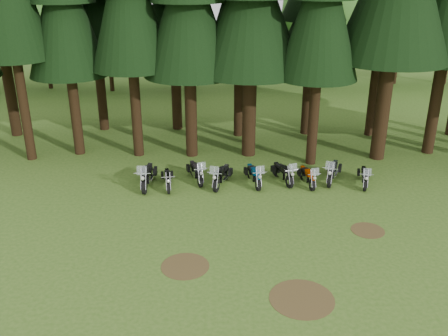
{
  "coord_description": "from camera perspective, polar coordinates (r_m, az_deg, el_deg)",
  "views": [
    {
      "loc": [
        -1.85,
        -17.61,
        10.44
      ],
      "look_at": [
        -1.43,
        5.0,
        1.0
      ],
      "focal_mm": 40.0,
      "sensor_mm": 36.0,
      "label": 1
    }
  ],
  "objects": [
    {
      "name": "dirt_patch_0",
      "position": [
        18.81,
        -4.47,
        -11.11
      ],
      "size": [
        1.8,
        1.8,
        0.01
      ],
      "primitive_type": "cylinder",
      "color": "#4C3D1E",
      "rests_on": "ground"
    },
    {
      "name": "motorcycle_5",
      "position": [
        25.4,
        6.76,
        -0.62
      ],
      "size": [
        0.95,
        2.2,
        1.4
      ],
      "rotation": [
        0.0,
        0.0,
        0.32
      ],
      "color": "black",
      "rests_on": "ground"
    },
    {
      "name": "pine_back_4",
      "position": [
        31.49,
        10.25,
        18.33
      ],
      "size": [
        4.94,
        4.94,
        13.78
      ],
      "color": "#301E10",
      "rests_on": "ground"
    },
    {
      "name": "dirt_patch_1",
      "position": [
        21.84,
        16.1,
        -6.86
      ],
      "size": [
        1.4,
        1.4,
        0.01
      ],
      "primitive_type": "cylinder",
      "color": "#4C3D1E",
      "rests_on": "ground"
    },
    {
      "name": "decid_6",
      "position": [
        47.93,
        20.07,
        15.08
      ],
      "size": [
        7.06,
        6.86,
        8.82
      ],
      "color": "#301E10",
      "rests_on": "ground"
    },
    {
      "name": "motorcycle_2",
      "position": [
        25.39,
        -3.2,
        -0.49
      ],
      "size": [
        0.91,
        2.23,
        1.42
      ],
      "rotation": [
        0.0,
        0.0,
        0.29
      ],
      "color": "black",
      "rests_on": "ground"
    },
    {
      "name": "decid_5",
      "position": [
        44.69,
        12.61,
        16.74
      ],
      "size": [
        8.45,
        8.21,
        10.56
      ],
      "color": "#301E10",
      "rests_on": "ground"
    },
    {
      "name": "motorcycle_7",
      "position": [
        25.89,
        12.29,
        -0.46
      ],
      "size": [
        1.14,
        2.32,
        1.5
      ],
      "rotation": [
        0.0,
        0.0,
        -0.37
      ],
      "color": "black",
      "rests_on": "ground"
    },
    {
      "name": "decid_2",
      "position": [
        43.59,
        -12.84,
        14.89
      ],
      "size": [
        6.72,
        6.53,
        8.4
      ],
      "color": "#301E10",
      "rests_on": "ground"
    },
    {
      "name": "motorcycle_4",
      "position": [
        25.01,
        3.45,
        -0.88
      ],
      "size": [
        0.71,
        2.24,
        1.41
      ],
      "rotation": [
        0.0,
        0.0,
        0.2
      ],
      "color": "black",
      "rests_on": "ground"
    },
    {
      "name": "motorcycle_3",
      "position": [
        24.83,
        -0.31,
        -0.97
      ],
      "size": [
        1.02,
        2.28,
        1.46
      ],
      "rotation": [
        0.0,
        0.0,
        -0.33
      ],
      "color": "black",
      "rests_on": "ground"
    },
    {
      "name": "decid_1",
      "position": [
        45.85,
        -19.76,
        15.63
      ],
      "size": [
        7.91,
        7.69,
        9.88
      ],
      "color": "#301E10",
      "rests_on": "ground"
    },
    {
      "name": "decid_4",
      "position": [
        44.48,
        3.49,
        14.77
      ],
      "size": [
        5.93,
        5.76,
        7.41
      ],
      "color": "#301E10",
      "rests_on": "ground"
    },
    {
      "name": "motorcycle_0",
      "position": [
        24.99,
        -8.77,
        -0.98
      ],
      "size": [
        0.49,
        2.52,
        1.59
      ],
      "rotation": [
        0.0,
        0.0,
        -0.05
      ],
      "color": "black",
      "rests_on": "ground"
    },
    {
      "name": "motorcycle_8",
      "position": [
        25.85,
        15.73,
        -1.01
      ],
      "size": [
        0.67,
        2.06,
        1.3
      ],
      "rotation": [
        0.0,
        0.0,
        -0.2
      ],
      "color": "black",
      "rests_on": "ground"
    },
    {
      "name": "dirt_patch_2",
      "position": [
        17.38,
        8.88,
        -14.55
      ],
      "size": [
        2.2,
        2.2,
        0.01
      ],
      "primitive_type": "cylinder",
      "color": "#4C3D1E",
      "rests_on": "ground"
    },
    {
      "name": "motorcycle_6",
      "position": [
        25.27,
        9.52,
        -1.0
      ],
      "size": [
        0.6,
        2.07,
        1.3
      ],
      "rotation": [
        0.0,
        0.0,
        0.17
      ],
      "color": "black",
      "rests_on": "ground"
    },
    {
      "name": "motorcycle_1",
      "position": [
        24.78,
        -6.46,
        -1.34
      ],
      "size": [
        0.4,
        2.01,
        0.82
      ],
      "rotation": [
        0.0,
        0.0,
        0.13
      ],
      "color": "black",
      "rests_on": "ground"
    },
    {
      "name": "ground",
      "position": [
        20.55,
        4.3,
        -7.94
      ],
      "size": [
        120.0,
        120.0,
        0.0
      ],
      "primitive_type": "plane",
      "color": "#3A611B",
      "rests_on": "ground"
    },
    {
      "name": "decid_3",
      "position": [
        43.24,
        -5.0,
        14.69
      ],
      "size": [
        6.12,
        5.95,
        7.65
      ],
      "color": "#301E10",
      "rests_on": "ground"
    }
  ]
}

